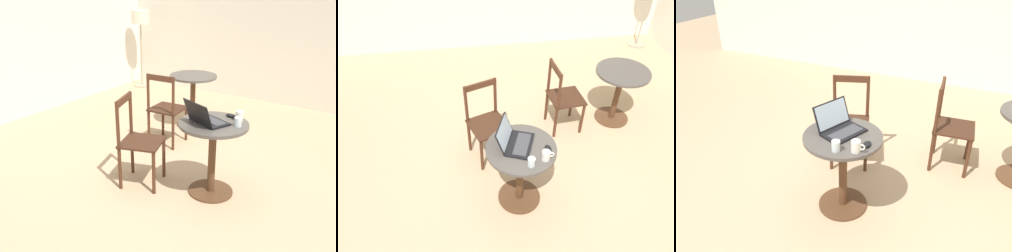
{
  "view_description": "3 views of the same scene",
  "coord_description": "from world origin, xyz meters",
  "views": [
    {
      "loc": [
        -2.95,
        -1.79,
        2.02
      ],
      "look_at": [
        0.05,
        0.29,
        0.58
      ],
      "focal_mm": 40.0,
      "sensor_mm": 36.0,
      "label": 1
    },
    {
      "loc": [
        -0.45,
        -2.36,
        2.92
      ],
      "look_at": [
        -0.06,
        0.25,
        0.58
      ],
      "focal_mm": 35.0,
      "sensor_mm": 36.0,
      "label": 2
    },
    {
      "loc": [
        1.0,
        -2.37,
        2.14
      ],
      "look_at": [
        -0.12,
        0.03,
        0.66
      ],
      "focal_mm": 35.0,
      "sensor_mm": 36.0,
      "label": 3
    }
  ],
  "objects": [
    {
      "name": "mug",
      "position": [
        0.2,
        -0.44,
        0.8
      ],
      "size": [
        0.11,
        0.07,
        0.1
      ],
      "color": "silver",
      "rests_on": "cafe_table_near"
    },
    {
      "name": "mouse",
      "position": [
        0.25,
        -0.33,
        0.77
      ],
      "size": [
        0.06,
        0.1,
        0.03
      ],
      "color": "black",
      "rests_on": "cafe_table_near"
    },
    {
      "name": "drinking_glass",
      "position": [
        0.06,
        -0.49,
        0.79
      ],
      "size": [
        0.07,
        0.07,
        0.09
      ],
      "color": "silver",
      "rests_on": "cafe_table_near"
    },
    {
      "name": "chair_near_back",
      "position": [
        -0.25,
        0.46,
        0.47
      ],
      "size": [
        0.52,
        0.52,
        0.94
      ],
      "color": "#472819",
      "rests_on": "ground_plane"
    },
    {
      "name": "laptop",
      "position": [
        -0.04,
        -0.21,
        0.8
      ],
      "size": [
        0.42,
        0.44,
        0.23
      ],
      "color": "black",
      "rests_on": "cafe_table_near"
    },
    {
      "name": "cafe_table_near",
      "position": [
        0.01,
        -0.27,
        0.53
      ],
      "size": [
        0.67,
        0.67,
        0.75
      ],
      "color": "#51331E",
      "rests_on": "ground_plane"
    },
    {
      "name": "ground_plane",
      "position": [
        0.0,
        0.0,
        0.0
      ],
      "size": [
        16.0,
        16.0,
        0.0
      ],
      "primitive_type": "plane",
      "color": "tan"
    },
    {
      "name": "chair_mid_left",
      "position": [
        0.74,
        0.8,
        0.47
      ],
      "size": [
        0.44,
        0.44,
        0.94
      ],
      "color": "#472819",
      "rests_on": "ground_plane"
    },
    {
      "name": "wall_back",
      "position": [
        0.0,
        3.23,
        1.35
      ],
      "size": [
        9.4,
        0.06,
        2.7
      ],
      "color": "silver",
      "rests_on": "ground_plane"
    }
  ]
}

